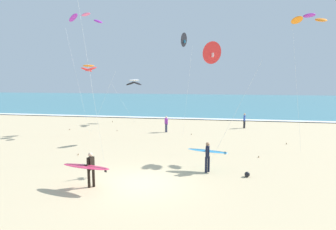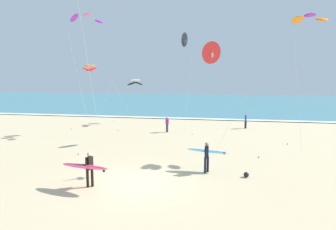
{
  "view_description": "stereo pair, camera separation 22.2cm",
  "coord_description": "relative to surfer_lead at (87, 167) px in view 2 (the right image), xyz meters",
  "views": [
    {
      "loc": [
        3.85,
        -13.03,
        5.14
      ],
      "look_at": [
        0.27,
        6.38,
        2.63
      ],
      "focal_mm": 30.16,
      "sensor_mm": 36.0,
      "label": 1
    },
    {
      "loc": [
        4.06,
        -12.99,
        5.14
      ],
      "look_at": [
        0.27,
        6.38,
        2.63
      ],
      "focal_mm": 30.16,
      "sensor_mm": 36.0,
      "label": 2
    }
  ],
  "objects": [
    {
      "name": "beach_ball",
      "position": [
        7.51,
        3.01,
        -0.91
      ],
      "size": [
        0.28,
        0.28,
        0.28
      ],
      "primitive_type": "sphere",
      "color": "black",
      "rests_on": "ground"
    },
    {
      "name": "bystander_blue_top",
      "position": [
        8.61,
        18.47,
        -0.24
      ],
      "size": [
        0.23,
        0.49,
        1.59
      ],
      "color": "black",
      "rests_on": "ground"
    },
    {
      "name": "kite_arc_ivory_far",
      "position": [
        -3.88,
        19.82,
        3.73
      ],
      "size": [
        3.57,
        2.68,
        5.14
      ],
      "color": "black",
      "rests_on": "ground"
    },
    {
      "name": "kite_arc_rose_distant",
      "position": [
        -5.44,
        11.38,
        9.28
      ],
      "size": [
        5.03,
        4.36,
        10.74
      ],
      "color": "purple",
      "rests_on": "ground"
    },
    {
      "name": "ground_plane",
      "position": [
        2.15,
        1.12,
        -1.05
      ],
      "size": [
        160.0,
        160.0,
        0.0
      ],
      "primitive_type": "plane",
      "color": "#D1BA8E"
    },
    {
      "name": "surfer_trailing",
      "position": [
        5.4,
        3.57,
        -0.01
      ],
      "size": [
        2.27,
        0.91,
        1.71
      ],
      "color": "black",
      "rests_on": "ground"
    },
    {
      "name": "ocean_water",
      "position": [
        2.15,
        54.02,
        -1.01
      ],
      "size": [
        160.0,
        60.0,
        0.08
      ],
      "primitive_type": "cube",
      "color": "teal",
      "rests_on": "ground"
    },
    {
      "name": "surfer_lead",
      "position": [
        0.0,
        0.0,
        0.0
      ],
      "size": [
        2.59,
        1.14,
        1.71
      ],
      "color": "black",
      "rests_on": "ground"
    },
    {
      "name": "kite_delta_scarlet_mid",
      "position": [
        5.48,
        4.66,
        5.57
      ],
      "size": [
        3.78,
        2.89,
        7.28
      ],
      "color": "red",
      "rests_on": "ground"
    },
    {
      "name": "kite_arc_violet_close",
      "position": [
        11.68,
        8.74,
        8.05
      ],
      "size": [
        2.37,
        3.35,
        9.42
      ],
      "color": "orange",
      "rests_on": "ground"
    },
    {
      "name": "kite_delta_charcoal_high",
      "position": [
        2.88,
        12.08,
        7.33
      ],
      "size": [
        0.91,
        2.47,
        9.01
      ],
      "color": "black",
      "rests_on": "ground"
    },
    {
      "name": "bystander_purple_top",
      "position": [
        0.91,
        14.75,
        -0.24
      ],
      "size": [
        0.37,
        0.38,
        1.59
      ],
      "color": "#2D334C",
      "rests_on": "ground"
    },
    {
      "name": "kite_arc_amber_near",
      "position": [
        -6.03,
        12.77,
        5.1
      ],
      "size": [
        3.18,
        2.92,
        6.48
      ],
      "color": "red",
      "rests_on": "ground"
    },
    {
      "name": "shoreline_foam",
      "position": [
        2.15,
        24.32,
        -0.97
      ],
      "size": [
        160.0,
        1.27,
        0.01
      ],
      "primitive_type": "cube",
      "color": "white",
      "rests_on": "ocean_water"
    }
  ]
}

